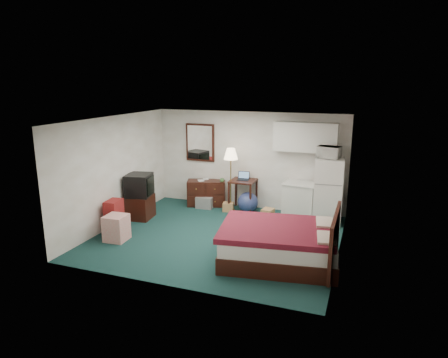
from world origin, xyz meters
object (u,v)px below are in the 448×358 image
at_px(kitchen_counter, 300,201).
at_px(fridge, 328,191).
at_px(dresser, 206,193).
at_px(desk, 243,195).
at_px(suitcase, 114,216).
at_px(tv_stand, 140,207).
at_px(bed, 279,245).
at_px(floor_lamp, 231,180).

distance_m(kitchen_counter, fridge, 0.78).
distance_m(dresser, desk, 1.04).
height_order(desk, kitchen_counter, kitchen_counter).
xyz_separation_m(desk, fridge, (2.13, -0.21, 0.37)).
xyz_separation_m(fridge, suitcase, (-4.35, -2.21, -0.41)).
relative_size(dresser, tv_stand, 1.63).
xyz_separation_m(kitchen_counter, bed, (0.07, -2.63, -0.08)).
distance_m(floor_lamp, desk, 0.53).
height_order(kitchen_counter, suitcase, kitchen_counter).
distance_m(desk, suitcase, 3.28).
bearing_deg(floor_lamp, bed, -53.93).
height_order(kitchen_counter, bed, kitchen_counter).
bearing_deg(fridge, floor_lamp, 174.76).
relative_size(desk, fridge, 0.52).
distance_m(fridge, bed, 2.56).
xyz_separation_m(floor_lamp, bed, (1.80, -2.47, -0.49)).
bearing_deg(kitchen_counter, floor_lamp, -167.94).
relative_size(floor_lamp, tv_stand, 2.66).
xyz_separation_m(kitchen_counter, tv_stand, (-3.62, -1.43, -0.13)).
bearing_deg(bed, dresser, 124.79).
height_order(dresser, tv_stand, dresser).
bearing_deg(fridge, tv_stand, -168.47).
bearing_deg(tv_stand, fridge, 9.21).
xyz_separation_m(bed, suitcase, (-3.75, 0.24, 0.03)).
relative_size(desk, tv_stand, 1.30).
distance_m(fridge, tv_stand, 4.49).
bearing_deg(fridge, desk, 169.83).
xyz_separation_m(floor_lamp, kitchen_counter, (1.73, 0.16, -0.40)).
height_order(dresser, floor_lamp, floor_lamp).
bearing_deg(desk, fridge, -5.56).
distance_m(dresser, suitcase, 2.73).
height_order(floor_lamp, tv_stand, floor_lamp).
xyz_separation_m(desk, kitchen_counter, (1.46, -0.02, 0.01)).
bearing_deg(bed, suitcase, 167.59).
bearing_deg(tv_stand, dresser, 46.30).
xyz_separation_m(kitchen_counter, fridge, (0.67, -0.19, 0.36)).
bearing_deg(dresser, bed, -64.69).
bearing_deg(suitcase, desk, 41.03).
distance_m(floor_lamp, suitcase, 2.99).
bearing_deg(fridge, kitchen_counter, 159.87).
bearing_deg(tv_stand, floor_lamp, 26.97).
xyz_separation_m(dresser, bed, (2.57, -2.70, -0.01)).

